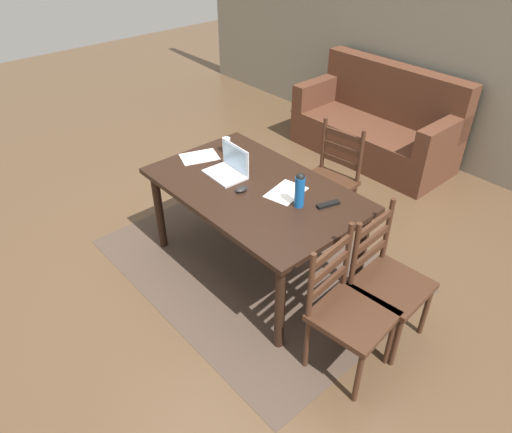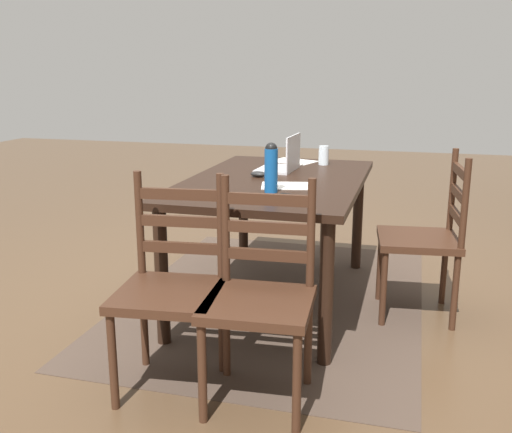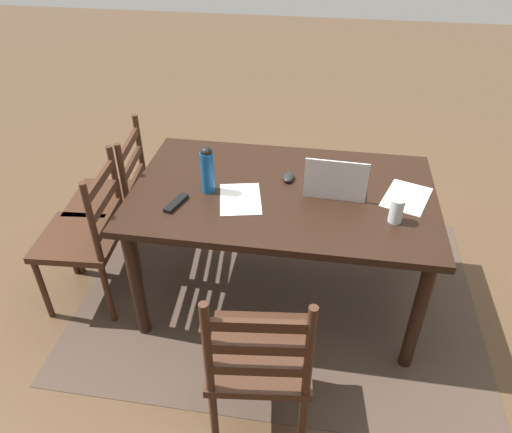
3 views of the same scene
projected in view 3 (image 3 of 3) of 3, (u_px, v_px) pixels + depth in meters
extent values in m
plane|color=brown|center=(279.00, 292.00, 3.03)|extent=(14.00, 14.00, 0.00)
cube|color=#47382D|center=(279.00, 292.00, 3.03)|extent=(2.38, 1.76, 0.01)
cube|color=black|center=(283.00, 193.00, 2.60)|extent=(1.62, 1.00, 0.04)
cylinder|color=black|center=(402.00, 218.00, 3.07)|extent=(0.07, 0.07, 0.72)
cylinder|color=black|center=(181.00, 198.00, 3.25)|extent=(0.07, 0.07, 0.72)
cylinder|color=black|center=(417.00, 316.00, 2.39)|extent=(0.07, 0.07, 0.72)
cylinder|color=black|center=(136.00, 284.00, 2.58)|extent=(0.07, 0.07, 0.72)
cube|color=#3D2316|center=(79.00, 238.00, 2.75)|extent=(0.47, 0.47, 0.04)
cylinder|color=#3D2316|center=(43.00, 289.00, 2.75)|extent=(0.04, 0.04, 0.43)
cylinder|color=#3D2316|center=(70.00, 247.00, 3.06)|extent=(0.04, 0.04, 0.43)
cylinder|color=#3D2316|center=(108.00, 294.00, 2.72)|extent=(0.04, 0.04, 0.43)
cylinder|color=#3D2316|center=(128.00, 251.00, 3.03)|extent=(0.04, 0.04, 0.43)
cylinder|color=#3D2316|center=(92.00, 225.00, 2.44)|extent=(0.04, 0.04, 0.50)
cylinder|color=#3D2316|center=(117.00, 185.00, 2.75)|extent=(0.04, 0.04, 0.50)
cube|color=#3D2316|center=(109.00, 219.00, 2.65)|extent=(0.05, 0.36, 0.05)
cube|color=#3D2316|center=(104.00, 200.00, 2.58)|extent=(0.05, 0.36, 0.05)
cube|color=#3D2316|center=(100.00, 180.00, 2.51)|extent=(0.05, 0.36, 0.05)
cube|color=#3D2316|center=(260.00, 352.00, 2.10)|extent=(0.49, 0.49, 0.04)
cylinder|color=#3D2316|center=(223.00, 351.00, 2.40)|extent=(0.04, 0.04, 0.43)
cylinder|color=#3D2316|center=(299.00, 353.00, 2.39)|extent=(0.04, 0.04, 0.43)
cylinder|color=#3D2316|center=(214.00, 421.00, 2.10)|extent=(0.04, 0.04, 0.43)
cylinder|color=#3D2316|center=(302.00, 425.00, 2.08)|extent=(0.04, 0.04, 0.43)
cylinder|color=#3D2316|center=(207.00, 351.00, 1.80)|extent=(0.04, 0.04, 0.50)
cylinder|color=#3D2316|center=(309.00, 355.00, 1.79)|extent=(0.04, 0.04, 0.50)
cube|color=#3D2316|center=(258.00, 370.00, 1.86)|extent=(0.36, 0.07, 0.05)
cube|color=#3D2316|center=(258.00, 349.00, 1.78)|extent=(0.36, 0.07, 0.05)
cube|color=#3D2316|center=(258.00, 326.00, 1.71)|extent=(0.36, 0.07, 0.05)
cube|color=#3D2316|center=(108.00, 200.00, 3.08)|extent=(0.49, 0.49, 0.04)
cylinder|color=#3D2316|center=(76.00, 246.00, 3.07)|extent=(0.04, 0.04, 0.43)
cylinder|color=#3D2316|center=(95.00, 212.00, 3.37)|extent=(0.04, 0.04, 0.43)
cylinder|color=#3D2316|center=(135.00, 248.00, 3.05)|extent=(0.04, 0.04, 0.43)
cylinder|color=#3D2316|center=(149.00, 213.00, 3.36)|extent=(0.04, 0.04, 0.43)
cylinder|color=#3D2316|center=(124.00, 183.00, 2.77)|extent=(0.04, 0.04, 0.50)
cylinder|color=#3D2316|center=(140.00, 152.00, 3.07)|extent=(0.04, 0.04, 0.50)
cube|color=#3D2316|center=(135.00, 181.00, 2.98)|extent=(0.06, 0.36, 0.05)
cube|color=#3D2316|center=(132.00, 163.00, 2.91)|extent=(0.06, 0.36, 0.05)
cube|color=#3D2316|center=(129.00, 144.00, 2.83)|extent=(0.06, 0.36, 0.05)
cube|color=silver|center=(335.00, 187.00, 2.59)|extent=(0.33, 0.23, 0.02)
cube|color=silver|center=(336.00, 179.00, 2.44)|extent=(0.32, 0.02, 0.21)
cube|color=#A5CCEA|center=(336.00, 179.00, 2.45)|extent=(0.30, 0.02, 0.19)
cylinder|color=#145199|center=(208.00, 172.00, 2.52)|extent=(0.07, 0.07, 0.23)
sphere|color=black|center=(206.00, 153.00, 2.45)|extent=(0.06, 0.06, 0.06)
cylinder|color=silver|center=(396.00, 210.00, 2.32)|extent=(0.07, 0.07, 0.13)
ellipsoid|color=black|center=(288.00, 177.00, 2.66)|extent=(0.07, 0.10, 0.03)
cube|color=black|center=(176.00, 203.00, 2.47)|extent=(0.09, 0.18, 0.02)
cube|color=white|center=(406.00, 197.00, 2.53)|extent=(0.30, 0.35, 0.00)
cube|color=white|center=(240.00, 199.00, 2.51)|extent=(0.27, 0.33, 0.00)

